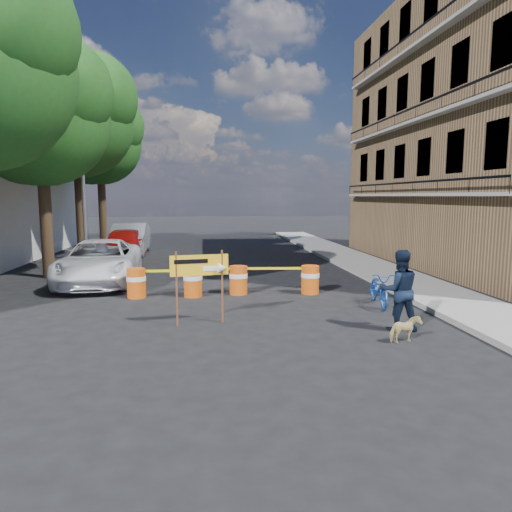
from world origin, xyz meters
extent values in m
plane|color=black|center=(0.00, 0.00, 0.00)|extent=(120.00, 120.00, 0.00)
cube|color=gray|center=(6.20, 6.00, 0.07)|extent=(2.40, 40.00, 0.15)
cube|color=#8F6D48|center=(12.00, 8.00, 6.00)|extent=(8.00, 16.00, 12.00)
cylinder|color=#332316|center=(-6.80, 7.00, 2.38)|extent=(0.44, 0.44, 4.76)
sphere|color=#234E16|center=(-6.80, 7.00, 5.95)|extent=(5.00, 5.00, 5.00)
sphere|color=#234E16|center=(-5.92, 6.50, 6.80)|extent=(3.75, 3.75, 3.75)
sphere|color=#234E16|center=(-7.55, 7.62, 5.27)|extent=(3.50, 3.50, 3.50)
cylinder|color=#332316|center=(-6.80, 12.00, 2.66)|extent=(0.44, 0.44, 5.32)
sphere|color=#234E16|center=(-6.80, 12.00, 6.65)|extent=(5.40, 5.40, 5.40)
sphere|color=#234E16|center=(-5.85, 11.46, 7.60)|extent=(4.05, 4.05, 4.05)
sphere|color=#234E16|center=(-7.61, 12.68, 5.89)|extent=(3.78, 3.78, 3.78)
cylinder|color=#332316|center=(-6.80, 17.00, 2.46)|extent=(0.44, 0.44, 4.93)
sphere|color=#234E16|center=(-6.80, 17.00, 6.16)|extent=(4.80, 4.80, 4.80)
sphere|color=#234E16|center=(-5.96, 16.52, 7.04)|extent=(3.60, 3.60, 3.60)
sphere|color=#234E16|center=(-7.52, 17.60, 5.46)|extent=(3.36, 3.36, 3.36)
cylinder|color=gray|center=(-6.00, 9.50, 4.00)|extent=(0.16, 0.16, 8.00)
cylinder|color=gray|center=(-5.50, 9.50, 7.90)|extent=(1.00, 0.12, 0.12)
cube|color=silver|center=(-5.00, 9.50, 7.85)|extent=(0.35, 0.18, 0.12)
cylinder|color=#CE5C0C|center=(-2.99, 3.04, 0.45)|extent=(0.56, 0.56, 0.90)
cylinder|color=white|center=(-2.99, 3.04, 0.60)|extent=(0.58, 0.58, 0.14)
cylinder|color=#CE5C0C|center=(-1.28, 2.98, 0.45)|extent=(0.56, 0.56, 0.90)
cylinder|color=white|center=(-1.28, 2.98, 0.60)|extent=(0.58, 0.58, 0.14)
cylinder|color=#CE5C0C|center=(0.14, 3.18, 0.45)|extent=(0.56, 0.56, 0.90)
cylinder|color=white|center=(0.14, 3.18, 0.60)|extent=(0.58, 0.58, 0.14)
cylinder|color=#CE5C0C|center=(2.42, 2.98, 0.45)|extent=(0.56, 0.56, 0.90)
cylinder|color=white|center=(2.42, 2.98, 0.60)|extent=(0.58, 0.58, 0.14)
cylinder|color=#592D19|center=(-1.60, -0.24, 0.90)|extent=(0.05, 0.05, 1.80)
cylinder|color=#592D19|center=(-0.51, -0.06, 0.90)|extent=(0.05, 0.05, 1.80)
cube|color=yellow|center=(-1.06, -0.15, 1.45)|extent=(1.39, 0.25, 0.50)
cube|color=white|center=(-0.78, -0.12, 1.36)|extent=(0.40, 0.07, 0.12)
cone|color=white|center=(-0.51, -0.08, 1.36)|extent=(0.26, 0.29, 0.26)
cube|color=black|center=(-1.25, -0.20, 1.55)|extent=(0.79, 0.14, 0.10)
imported|color=black|center=(3.50, -1.16, 0.94)|extent=(0.99, 0.81, 1.88)
imported|color=#1549B1|center=(3.99, 1.20, 0.93)|extent=(0.78, 1.06, 1.86)
imported|color=#D2BE78|center=(3.25, -2.07, 0.29)|extent=(0.74, 0.49, 0.57)
imported|color=white|center=(-4.62, 5.67, 0.77)|extent=(2.81, 5.64, 1.53)
imported|color=#A7100D|center=(-4.80, 11.97, 0.77)|extent=(1.98, 4.61, 1.55)
imported|color=#ADAFB5|center=(-4.80, 13.87, 0.82)|extent=(1.86, 5.04, 1.65)
camera|label=1|loc=(-0.99, -10.98, 3.08)|focal=32.00mm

